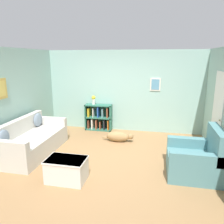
{
  "coord_description": "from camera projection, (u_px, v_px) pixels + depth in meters",
  "views": [
    {
      "loc": [
        1.07,
        -4.72,
        2.34
      ],
      "look_at": [
        0.0,
        0.4,
        1.05
      ],
      "focal_mm": 35.0,
      "sensor_mm": 36.0,
      "label": 1
    }
  ],
  "objects": [
    {
      "name": "ground_plane",
      "position": [
        109.0,
        158.0,
        5.26
      ],
      "size": [
        14.0,
        14.0,
        0.0
      ],
      "primitive_type": "plane",
      "color": "#997047"
    },
    {
      "name": "wall_back",
      "position": [
        124.0,
        91.0,
        7.08
      ],
      "size": [
        5.6,
        0.13,
        2.6
      ],
      "color": "#93BCB2",
      "rests_on": "ground_plane"
    },
    {
      "name": "wall_left",
      "position": [
        9.0,
        101.0,
        5.45
      ],
      "size": [
        0.13,
        5.0,
        2.6
      ],
      "color": "#93BCB2",
      "rests_on": "ground_plane"
    },
    {
      "name": "couch",
      "position": [
        32.0,
        141.0,
        5.49
      ],
      "size": [
        0.93,
        2.05,
        0.86
      ],
      "color": "beige",
      "rests_on": "ground_plane"
    },
    {
      "name": "bookshelf",
      "position": [
        99.0,
        118.0,
        7.26
      ],
      "size": [
        0.88,
        0.3,
        0.86
      ],
      "color": "#2D6B56",
      "rests_on": "ground_plane"
    },
    {
      "name": "recliner_chair",
      "position": [
        197.0,
        159.0,
        4.44
      ],
      "size": [
        1.01,
        1.01,
        1.01
      ],
      "color": "slate",
      "rests_on": "ground_plane"
    },
    {
      "name": "coffee_table",
      "position": [
        67.0,
        169.0,
        4.25
      ],
      "size": [
        0.77,
        0.51,
        0.46
      ],
      "color": "silver",
      "rests_on": "ground_plane"
    },
    {
      "name": "dog",
      "position": [
        119.0,
        137.0,
        6.27
      ],
      "size": [
        0.92,
        0.27,
        0.3
      ],
      "color": "#9E7A4C",
      "rests_on": "ground_plane"
    },
    {
      "name": "vase",
      "position": [
        94.0,
        99.0,
        7.13
      ],
      "size": [
        0.13,
        0.13,
        0.3
      ],
      "color": "silver",
      "rests_on": "bookshelf"
    }
  ]
}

